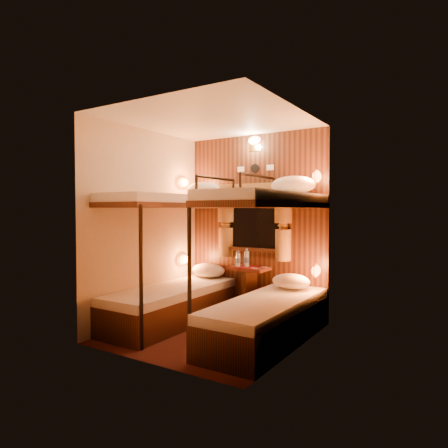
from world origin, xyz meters
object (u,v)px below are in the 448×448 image
Objects in this scene: table at (249,285)px; bottle_left at (238,260)px; bottle_right at (247,259)px; bunk_left at (172,278)px; bunk_right at (267,289)px.

bottle_left is (-0.13, -0.06, 0.33)m from table.
bottle_right is at bearing 36.68° from bottle_left.
bottle_right reaches higher than bottle_left.
bottle_left is (0.52, 0.72, 0.18)m from bunk_left.
bunk_left is 1.30m from bunk_right.
bunk_right is 2.90× the size of table.
bunk_left is at bearing -125.61° from bottle_left.
bunk_left is at bearing -127.58° from bottle_right.
bottle_right is (-0.04, 0.01, 0.34)m from table.
bunk_right is 1.08m from bottle_left.
bunk_left is 1.02m from table.
bottle_left reaches higher than table.
bottle_right is at bearing 131.02° from bunk_right.
bunk_left is at bearing 180.00° from bunk_right.
bottle_right is (-0.69, 0.79, 0.19)m from bunk_right.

